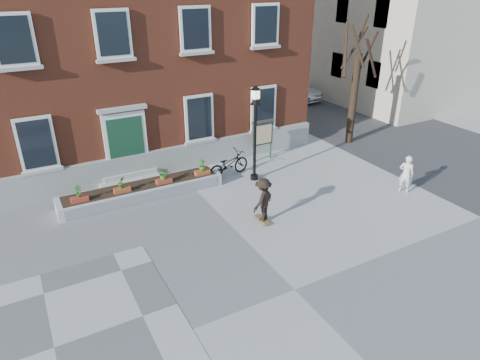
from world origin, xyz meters
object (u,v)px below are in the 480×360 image
bystander (406,174)px  notice_board (263,134)px  skateboarder (263,200)px  bicycle (228,164)px  parked_car (296,90)px  lamp_post (255,121)px

bystander → notice_board: size_ratio=0.82×
bystander → notice_board: bearing=-1.2°
notice_board → skateboarder: 5.46m
notice_board → skateboarder: size_ratio=1.15×
bystander → bicycle: bearing=17.7°
notice_board → parked_car: bearing=46.5°
bicycle → notice_board: size_ratio=1.09×
bicycle → bystander: size_ratio=1.34×
notice_board → lamp_post: bearing=-130.2°
lamp_post → notice_board: bearing=49.8°
parked_car → bystander: (-4.33, -13.35, 0.14)m
parked_car → bystander: bystander is taller
notice_board → skateboarder: bearing=-121.2°
parked_car → lamp_post: (-8.90, -9.56, 1.92)m
skateboarder → lamp_post: bearing=64.5°
bicycle → lamp_post: bearing=-146.3°
lamp_post → skateboarder: lamp_post is taller
bicycle → notice_board: (2.17, 0.82, 0.73)m
notice_board → bystander: bearing=-59.4°
parked_car → notice_board: notice_board is taller
bicycle → bystander: (5.37, -4.58, 0.23)m
bystander → skateboarder: skateboarder is taller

